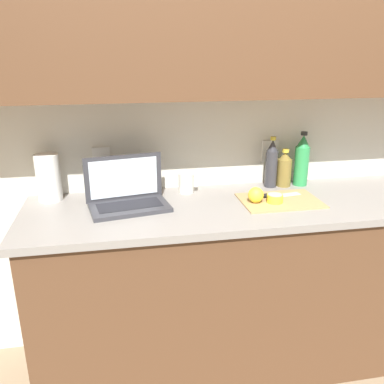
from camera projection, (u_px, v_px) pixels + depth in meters
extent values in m
plane|color=#847056|center=(243.00, 355.00, 2.30)|extent=(12.00, 12.00, 0.00)
cube|color=silver|center=(235.00, 116.00, 2.18)|extent=(5.20, 0.06, 2.60)
cube|color=white|center=(101.00, 159.00, 2.09)|extent=(0.09, 0.01, 0.12)
cube|color=white|center=(270.00, 151.00, 2.25)|extent=(0.09, 0.01, 0.12)
cube|color=brown|center=(250.00, 18.00, 1.85)|extent=(4.42, 0.32, 0.70)
cube|color=brown|center=(247.00, 287.00, 2.15)|extent=(2.13, 0.58, 0.89)
cube|color=gray|center=(251.00, 206.00, 2.00)|extent=(2.20, 0.61, 0.03)
cube|color=#333338|center=(130.00, 207.00, 1.91)|extent=(0.40, 0.28, 0.02)
cube|color=black|center=(129.00, 205.00, 1.91)|extent=(0.32, 0.18, 0.00)
cube|color=#333338|center=(124.00, 177.00, 1.97)|extent=(0.37, 0.07, 0.22)
cube|color=silver|center=(124.00, 178.00, 1.96)|extent=(0.32, 0.06, 0.19)
cube|color=tan|center=(280.00, 201.00, 2.01)|extent=(0.39, 0.27, 0.01)
cube|color=silver|center=(285.00, 195.00, 2.07)|extent=(0.16, 0.06, 0.00)
cylinder|color=black|center=(262.00, 196.00, 2.03)|extent=(0.11, 0.04, 0.02)
cylinder|color=yellow|center=(275.00, 198.00, 1.97)|extent=(0.08, 0.08, 0.04)
cylinder|color=#F4EAA3|center=(275.00, 195.00, 1.96)|extent=(0.07, 0.07, 0.00)
sphere|color=yellow|center=(256.00, 195.00, 1.96)|extent=(0.08, 0.08, 0.08)
cylinder|color=#2D934C|center=(301.00, 166.00, 2.23)|extent=(0.08, 0.08, 0.21)
cone|color=#2D934C|center=(304.00, 141.00, 2.18)|extent=(0.07, 0.07, 0.07)
cylinder|color=black|center=(304.00, 133.00, 2.17)|extent=(0.04, 0.04, 0.02)
cylinder|color=olive|center=(284.00, 173.00, 2.22)|extent=(0.08, 0.08, 0.15)
cone|color=olive|center=(285.00, 156.00, 2.19)|extent=(0.07, 0.07, 0.04)
cylinder|color=gold|center=(286.00, 151.00, 2.18)|extent=(0.04, 0.04, 0.02)
cylinder|color=#333338|center=(271.00, 169.00, 2.20)|extent=(0.06, 0.06, 0.20)
cone|color=#333338|center=(273.00, 146.00, 2.16)|extent=(0.06, 0.06, 0.06)
cylinder|color=gold|center=(273.00, 138.00, 2.15)|extent=(0.03, 0.03, 0.02)
cylinder|color=silver|center=(186.00, 183.00, 2.12)|extent=(0.08, 0.08, 0.10)
cube|color=silver|center=(196.00, 181.00, 2.13)|extent=(0.02, 0.01, 0.06)
cylinder|color=white|center=(48.00, 177.00, 2.00)|extent=(0.12, 0.12, 0.23)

